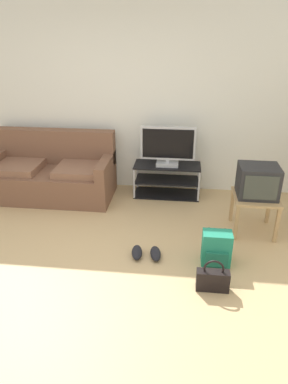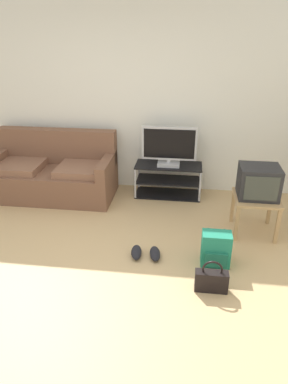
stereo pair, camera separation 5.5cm
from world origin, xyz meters
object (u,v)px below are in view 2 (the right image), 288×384
object	(u,v)px
tv_stand	(168,180)
flat_tv	(169,147)
crt_tv	(259,182)
couch	(54,173)
handbag	(211,280)
sneakers_pair	(146,253)
side_table	(256,203)
backpack	(216,249)

from	to	relation	value
tv_stand	flat_tv	distance (m)	0.52
tv_stand	crt_tv	distance (m)	1.48
couch	crt_tv	distance (m)	2.89
tv_stand	flat_tv	size ratio (longest dim) A/B	1.24
couch	crt_tv	world-z (taller)	couch
handbag	flat_tv	bearing A→B (deg)	105.04
couch	sneakers_pair	xyz separation A→B (m)	(1.54, -1.42, -0.29)
side_table	crt_tv	xyz separation A→B (m)	(-0.00, 0.02, 0.26)
flat_tv	sneakers_pair	size ratio (longest dim) A/B	2.17
couch	backpack	xyz separation A→B (m)	(2.29, -1.45, -0.15)
side_table	sneakers_pair	distance (m)	1.46
sneakers_pair	couch	bearing A→B (deg)	137.44
handbag	backpack	bearing A→B (deg)	82.02
tv_stand	crt_tv	xyz separation A→B (m)	(1.10, -0.90, 0.42)
flat_tv	tv_stand	bearing A→B (deg)	90.00
crt_tv	backpack	distance (m)	1.01
side_table	tv_stand	bearing A→B (deg)	140.28
couch	sneakers_pair	bearing A→B (deg)	-42.56
backpack	handbag	size ratio (longest dim) A/B	1.11
side_table	handbag	size ratio (longest dim) A/B	1.53
backpack	flat_tv	bearing A→B (deg)	85.51
tv_stand	side_table	xyz separation A→B (m)	(1.10, -0.91, 0.16)
backpack	side_table	bearing A→B (deg)	30.68
crt_tv	backpack	xyz separation A→B (m)	(-0.49, -0.74, -0.48)
handbag	sneakers_pair	size ratio (longest dim) A/B	0.95
side_table	sneakers_pair	xyz separation A→B (m)	(-1.24, -0.69, -0.35)
tv_stand	couch	bearing A→B (deg)	-173.69
couch	crt_tv	size ratio (longest dim) A/B	3.91
couch	side_table	size ratio (longest dim) A/B	3.44
flat_tv	side_table	world-z (taller)	flat_tv
backpack	handbag	world-z (taller)	backpack
flat_tv	crt_tv	distance (m)	1.41
crt_tv	side_table	bearing A→B (deg)	-90.00
couch	sneakers_pair	size ratio (longest dim) A/B	4.99
flat_tv	crt_tv	world-z (taller)	flat_tv
side_table	crt_tv	size ratio (longest dim) A/B	1.14
side_table	backpack	xyz separation A→B (m)	(-0.49, -0.72, -0.21)
flat_tv	crt_tv	bearing A→B (deg)	-38.51
couch	backpack	size ratio (longest dim) A/B	4.76
side_table	sneakers_pair	size ratio (longest dim) A/B	1.45
crt_tv	tv_stand	bearing A→B (deg)	140.78
flat_tv	backpack	world-z (taller)	flat_tv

